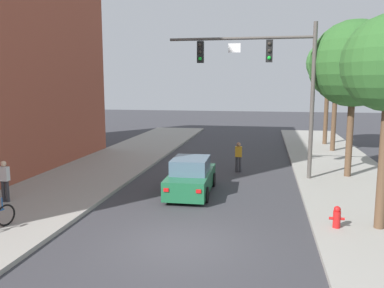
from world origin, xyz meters
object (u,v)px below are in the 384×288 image
at_px(car_lead_green, 191,177).
at_px(street_tree_third, 337,71).
at_px(traffic_signal_mast, 270,71).
at_px(fire_hydrant, 337,217).
at_px(pedestrian_sidewalk_left_walker, 4,179).
at_px(pedestrian_crossing_road, 238,156).
at_px(street_tree_farthest, 329,63).
at_px(street_tree_second, 354,64).

relative_size(car_lead_green, street_tree_third, 0.58).
distance_m(traffic_signal_mast, fire_hydrant, 8.73).
distance_m(car_lead_green, pedestrian_sidewalk_left_walker, 7.52).
distance_m(car_lead_green, pedestrian_crossing_road, 4.97).
relative_size(fire_hydrant, street_tree_farthest, 0.09).
relative_size(pedestrian_sidewalk_left_walker, fire_hydrant, 2.28).
height_order(car_lead_green, street_tree_third, street_tree_third).
bearing_deg(traffic_signal_mast, pedestrian_sidewalk_left_walker, -148.10).
height_order(traffic_signal_mast, street_tree_farthest, street_tree_farthest).
bearing_deg(street_tree_third, pedestrian_sidewalk_left_walker, -134.05).
height_order(car_lead_green, pedestrian_sidewalk_left_walker, pedestrian_sidewalk_left_walker).
height_order(pedestrian_crossing_road, street_tree_farthest, street_tree_farthest).
bearing_deg(traffic_signal_mast, street_tree_farthest, 69.78).
xyz_separation_m(street_tree_third, street_tree_farthest, (-0.09, 3.15, 0.66)).
xyz_separation_m(pedestrian_sidewalk_left_walker, pedestrian_crossing_road, (8.61, 7.72, -0.15)).
height_order(pedestrian_crossing_road, street_tree_third, street_tree_third).
height_order(traffic_signal_mast, pedestrian_sidewalk_left_walker, traffic_signal_mast).
relative_size(street_tree_second, street_tree_farthest, 0.98).
xyz_separation_m(traffic_signal_mast, pedestrian_sidewalk_left_walker, (-10.16, -6.32, -4.30)).
relative_size(traffic_signal_mast, street_tree_third, 1.02).
bearing_deg(street_tree_second, street_tree_third, 86.31).
bearing_deg(car_lead_green, traffic_signal_mast, 44.56).
bearing_deg(street_tree_farthest, fire_hydrant, -96.72).
bearing_deg(pedestrian_crossing_road, car_lead_green, -110.58).
xyz_separation_m(pedestrian_crossing_road, fire_hydrant, (3.74, -8.31, -0.41)).
bearing_deg(car_lead_green, fire_hydrant, -33.76).
height_order(traffic_signal_mast, street_tree_second, street_tree_second).
relative_size(pedestrian_sidewalk_left_walker, street_tree_third, 0.22).
distance_m(pedestrian_crossing_road, street_tree_second, 7.35).
xyz_separation_m(pedestrian_sidewalk_left_walker, street_tree_second, (14.14, 7.14, 4.65)).
distance_m(fire_hydrant, street_tree_farthest, 19.89).
bearing_deg(fire_hydrant, traffic_signal_mast, 107.53).
height_order(car_lead_green, street_tree_second, street_tree_second).
bearing_deg(street_tree_second, traffic_signal_mast, -168.37).
bearing_deg(street_tree_farthest, street_tree_second, -92.21).
relative_size(fire_hydrant, street_tree_second, 0.09).
bearing_deg(pedestrian_crossing_road, pedestrian_sidewalk_left_walker, -138.09).
relative_size(pedestrian_crossing_road, street_tree_farthest, 0.21).
bearing_deg(car_lead_green, street_tree_third, 57.15).
bearing_deg(street_tree_second, car_lead_green, -150.80).
bearing_deg(car_lead_green, pedestrian_sidewalk_left_walker, -155.85).
height_order(pedestrian_sidewalk_left_walker, street_tree_third, street_tree_third).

